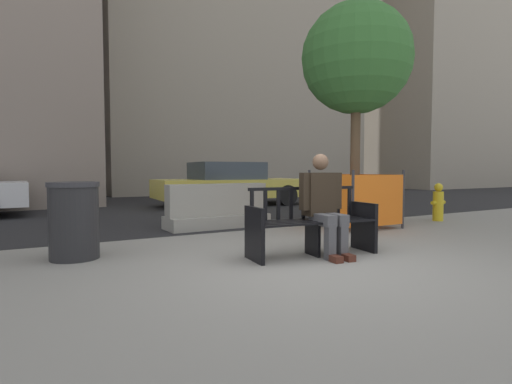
{
  "coord_description": "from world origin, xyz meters",
  "views": [
    {
      "loc": [
        -2.87,
        -3.74,
        1.1
      ],
      "look_at": [
        0.26,
        1.87,
        0.75
      ],
      "focal_mm": 28.0,
      "sensor_mm": 36.0,
      "label": 1
    }
  ],
  "objects_px": {
    "fire_hydrant": "(438,203)",
    "street_tree": "(356,59)",
    "jersey_barrier_centre": "(218,210)",
    "seated_person": "(324,202)",
    "trash_bin": "(74,220)",
    "construction_fence": "(355,198)",
    "car_taxi_near": "(231,184)",
    "street_bench": "(312,225)"
  },
  "relations": [
    {
      "from": "fire_hydrant",
      "to": "street_tree",
      "type": "bearing_deg",
      "value": 174.38
    },
    {
      "from": "jersey_barrier_centre",
      "to": "seated_person",
      "type": "bearing_deg",
      "value": -86.3
    },
    {
      "from": "jersey_barrier_centre",
      "to": "trash_bin",
      "type": "distance_m",
      "value": 3.12
    },
    {
      "from": "jersey_barrier_centre",
      "to": "street_tree",
      "type": "bearing_deg",
      "value": -26.81
    },
    {
      "from": "fire_hydrant",
      "to": "construction_fence",
      "type": "bearing_deg",
      "value": 174.38
    },
    {
      "from": "street_tree",
      "to": "car_taxi_near",
      "type": "height_order",
      "value": "street_tree"
    },
    {
      "from": "seated_person",
      "to": "trash_bin",
      "type": "relative_size",
      "value": 1.37
    },
    {
      "from": "jersey_barrier_centre",
      "to": "construction_fence",
      "type": "xyz_separation_m",
      "value": [
        2.38,
        -1.2,
        0.21
      ]
    },
    {
      "from": "construction_fence",
      "to": "street_bench",
      "type": "bearing_deg",
      "value": -143.88
    },
    {
      "from": "seated_person",
      "to": "car_taxi_near",
      "type": "bearing_deg",
      "value": 73.73
    },
    {
      "from": "car_taxi_near",
      "to": "fire_hydrant",
      "type": "xyz_separation_m",
      "value": [
        2.31,
        -5.6,
        -0.28
      ]
    },
    {
      "from": "seated_person",
      "to": "construction_fence",
      "type": "distance_m",
      "value": 2.81
    },
    {
      "from": "jersey_barrier_centre",
      "to": "construction_fence",
      "type": "distance_m",
      "value": 2.67
    },
    {
      "from": "construction_fence",
      "to": "car_taxi_near",
      "type": "relative_size",
      "value": 0.27
    },
    {
      "from": "street_bench",
      "to": "jersey_barrier_centre",
      "type": "distance_m",
      "value": 2.89
    },
    {
      "from": "seated_person",
      "to": "trash_bin",
      "type": "height_order",
      "value": "seated_person"
    },
    {
      "from": "trash_bin",
      "to": "fire_hydrant",
      "type": "bearing_deg",
      "value": 1.7
    },
    {
      "from": "seated_person",
      "to": "jersey_barrier_centre",
      "type": "relative_size",
      "value": 0.65
    },
    {
      "from": "seated_person",
      "to": "jersey_barrier_centre",
      "type": "xyz_separation_m",
      "value": [
        -0.19,
        2.96,
        -0.35
      ]
    },
    {
      "from": "street_bench",
      "to": "construction_fence",
      "type": "height_order",
      "value": "construction_fence"
    },
    {
      "from": "street_bench",
      "to": "street_tree",
      "type": "relative_size",
      "value": 0.4
    },
    {
      "from": "seated_person",
      "to": "fire_hydrant",
      "type": "distance_m",
      "value": 4.67
    },
    {
      "from": "car_taxi_near",
      "to": "fire_hydrant",
      "type": "bearing_deg",
      "value": -67.57
    },
    {
      "from": "seated_person",
      "to": "street_bench",
      "type": "bearing_deg",
      "value": 152.65
    },
    {
      "from": "street_bench",
      "to": "car_taxi_near",
      "type": "bearing_deg",
      "value": 72.56
    },
    {
      "from": "street_bench",
      "to": "car_taxi_near",
      "type": "height_order",
      "value": "car_taxi_near"
    },
    {
      "from": "seated_person",
      "to": "construction_fence",
      "type": "height_order",
      "value": "seated_person"
    },
    {
      "from": "jersey_barrier_centre",
      "to": "construction_fence",
      "type": "bearing_deg",
      "value": -26.81
    },
    {
      "from": "trash_bin",
      "to": "jersey_barrier_centre",
      "type": "bearing_deg",
      "value": 31.63
    },
    {
      "from": "construction_fence",
      "to": "trash_bin",
      "type": "height_order",
      "value": "construction_fence"
    },
    {
      "from": "trash_bin",
      "to": "fire_hydrant",
      "type": "distance_m",
      "value": 7.25
    },
    {
      "from": "trash_bin",
      "to": "fire_hydrant",
      "type": "xyz_separation_m",
      "value": [
        7.24,
        0.21,
        -0.1
      ]
    },
    {
      "from": "car_taxi_near",
      "to": "seated_person",
      "type": "bearing_deg",
      "value": -106.27
    },
    {
      "from": "street_tree",
      "to": "trash_bin",
      "type": "bearing_deg",
      "value": -175.08
    },
    {
      "from": "seated_person",
      "to": "trash_bin",
      "type": "xyz_separation_m",
      "value": [
        -2.84,
        1.33,
        -0.21
      ]
    },
    {
      "from": "street_bench",
      "to": "fire_hydrant",
      "type": "bearing_deg",
      "value": 18.02
    },
    {
      "from": "jersey_barrier_centre",
      "to": "street_tree",
      "type": "height_order",
      "value": "street_tree"
    },
    {
      "from": "seated_person",
      "to": "jersey_barrier_centre",
      "type": "height_order",
      "value": "seated_person"
    },
    {
      "from": "street_bench",
      "to": "street_tree",
      "type": "bearing_deg",
      "value": 36.12
    },
    {
      "from": "street_tree",
      "to": "fire_hydrant",
      "type": "relative_size",
      "value": 5.22
    },
    {
      "from": "seated_person",
      "to": "car_taxi_near",
      "type": "relative_size",
      "value": 0.28
    },
    {
      "from": "car_taxi_near",
      "to": "fire_hydrant",
      "type": "distance_m",
      "value": 6.07
    }
  ]
}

